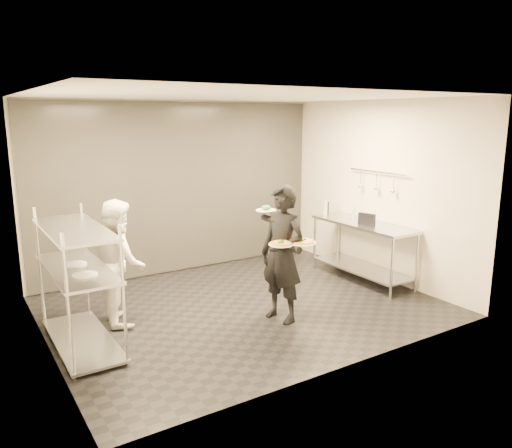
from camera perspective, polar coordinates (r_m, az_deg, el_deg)
room_shell at (r=7.56m, az=-6.05°, el=3.43°), size 5.00×4.00×2.80m
pass_rack at (r=5.92m, az=-19.67°, el=-6.04°), size 0.60×1.60×1.50m
prep_counter at (r=8.02m, az=12.09°, el=-1.92°), size 0.60×1.80×0.92m
utensil_rail at (r=8.02m, az=13.65°, el=4.71°), size 0.07×1.20×0.31m
waiter at (r=6.24m, az=3.04°, el=-3.46°), size 0.56×0.72×1.73m
chef at (r=6.45m, az=-15.35°, el=-4.13°), size 0.69×0.83×1.56m
pizza_plate_near at (r=5.97m, az=2.89°, el=-2.25°), size 0.30×0.30×0.05m
pizza_plate_far at (r=6.08m, az=5.22°, el=-2.03°), size 0.36×0.36×0.05m
salad_plate at (r=6.30m, az=1.16°, el=1.77°), size 0.26×0.26×0.07m
pos_monitor at (r=7.72m, az=12.54°, el=0.50°), size 0.12×0.28×0.20m
bottle_green at (r=8.44m, az=7.95°, el=1.85°), size 0.07×0.07×0.25m
bottle_clear at (r=8.32m, az=11.10°, el=1.33°), size 0.05×0.05×0.17m
bottle_dark at (r=8.46m, az=8.11°, el=1.78°), size 0.06×0.06×0.22m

